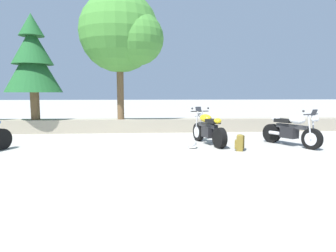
% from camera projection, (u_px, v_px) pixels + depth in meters
% --- Properties ---
extents(ground_plane, '(120.00, 120.00, 0.00)m').
position_uv_depth(ground_plane, '(108.00, 156.00, 7.71)').
color(ground_plane, '#A3A099').
extents(stone_wall, '(36.00, 0.80, 0.55)m').
position_uv_depth(stone_wall, '(123.00, 125.00, 12.44)').
color(stone_wall, gray).
rests_on(stone_wall, ground).
extents(motorcycle_yellow_centre, '(0.89, 2.02, 1.18)m').
position_uv_depth(motorcycle_yellow_centre, '(208.00, 129.00, 9.49)').
color(motorcycle_yellow_centre, black).
rests_on(motorcycle_yellow_centre, ground).
extents(motorcycle_white_far_right, '(1.15, 1.91, 1.18)m').
position_uv_depth(motorcycle_white_far_right, '(291.00, 130.00, 9.18)').
color(motorcycle_white_far_right, black).
rests_on(motorcycle_white_far_right, ground).
extents(rider_backpack, '(0.33, 0.35, 0.47)m').
position_uv_depth(rider_backpack, '(240.00, 142.00, 8.46)').
color(rider_backpack, brown).
rests_on(rider_backpack, ground).
extents(rider_helmet, '(0.28, 0.28, 0.28)m').
position_uv_depth(rider_helmet, '(192.00, 144.00, 8.82)').
color(rider_helmet, silver).
rests_on(rider_helmet, ground).
extents(pine_tree_mid_left, '(2.22, 2.22, 4.25)m').
position_uv_depth(pine_tree_mid_left, '(33.00, 60.00, 11.84)').
color(pine_tree_mid_left, brown).
rests_on(pine_tree_mid_left, stone_wall).
extents(leafy_tree_mid_right, '(3.38, 3.22, 5.15)m').
position_uv_depth(leafy_tree_mid_right, '(123.00, 34.00, 11.82)').
color(leafy_tree_mid_right, brown).
rests_on(leafy_tree_mid_right, stone_wall).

